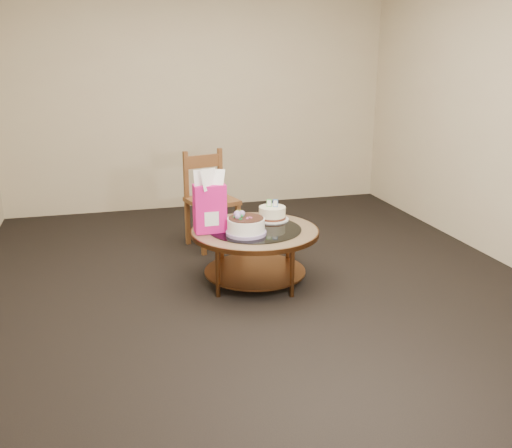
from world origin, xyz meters
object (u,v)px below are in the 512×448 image
object	(u,v)px
decorated_cake	(246,227)
dining_chair	(210,199)
coffee_table	(255,238)
cream_cake	(272,213)
gift_bag	(210,202)

from	to	relation	value
decorated_cake	dining_chair	bearing A→B (deg)	93.28
coffee_table	decorated_cake	world-z (taller)	decorated_cake
coffee_table	cream_cake	size ratio (longest dim) A/B	3.68
coffee_table	dining_chair	world-z (taller)	dining_chair
dining_chair	decorated_cake	bearing A→B (deg)	-101.70
cream_cake	gift_bag	xyz separation A→B (m)	(-0.56, -0.18, 0.19)
cream_cake	dining_chair	bearing A→B (deg)	134.11
coffee_table	dining_chair	xyz separation A→B (m)	(-0.17, 1.01, 0.08)
decorated_cake	gift_bag	distance (m)	0.34
decorated_cake	dining_chair	size ratio (longest dim) A/B	0.34
gift_bag	cream_cake	bearing A→B (deg)	16.98
decorated_cake	cream_cake	size ratio (longest dim) A/B	1.13
decorated_cake	gift_bag	bearing A→B (deg)	151.22
decorated_cake	cream_cake	world-z (taller)	decorated_cake
decorated_cake	gift_bag	world-z (taller)	gift_bag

